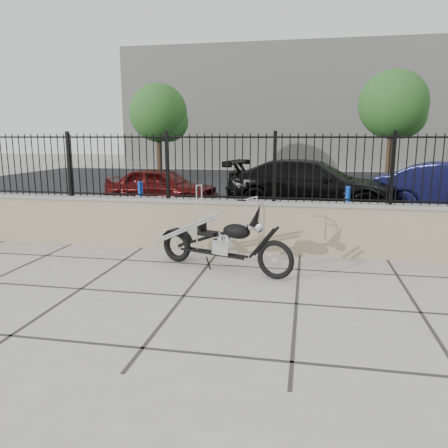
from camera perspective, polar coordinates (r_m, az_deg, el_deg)
ground_plane at (r=5.97m, az=-5.32°, el=-9.37°), size 90.00×90.00×0.00m
parking_lot at (r=18.05m, az=5.72°, el=4.57°), size 30.00×30.00×0.00m
retaining_wall at (r=8.18m, az=-0.55°, el=-0.14°), size 14.00×0.36×0.96m
iron_fence at (r=8.04m, az=-0.56°, el=7.43°), size 14.00×0.08×1.20m
background_building at (r=31.96m, az=8.21°, el=14.61°), size 22.00×6.00×8.00m
chopper_motorcycle at (r=6.92m, az=-0.46°, el=-0.48°), size 2.29×1.18×1.38m
car_red at (r=13.67m, az=-8.15°, el=4.87°), size 3.62×1.77×1.19m
car_black at (r=13.05m, az=11.36°, el=5.04°), size 5.29×2.88×1.45m
bollard_a at (r=11.12m, az=-10.81°, el=2.87°), size 0.14×0.14×1.02m
bollard_b at (r=10.36m, az=15.73°, el=2.00°), size 0.15×0.15×1.01m
tree_left at (r=22.78m, az=-8.60°, el=14.50°), size 2.89×2.89×4.88m
tree_right at (r=22.54m, az=21.24°, el=14.75°), size 3.17×3.17×5.35m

